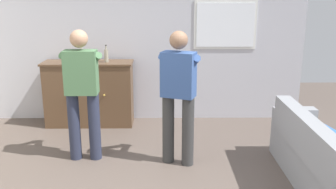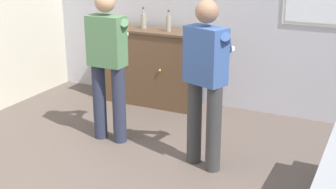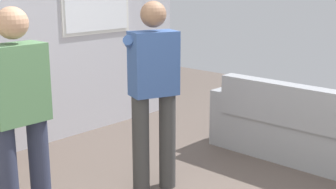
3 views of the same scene
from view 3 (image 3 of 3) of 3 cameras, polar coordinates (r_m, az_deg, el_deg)
couch at (r=4.94m, az=18.47°, el=-4.93°), size 0.57×2.52×0.84m
person_standing_left at (r=3.44m, az=-17.78°, el=-2.26°), size 0.56×0.47×1.68m
person_standing_right at (r=4.04m, az=-1.81°, el=0.78°), size 0.52×0.52×1.68m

